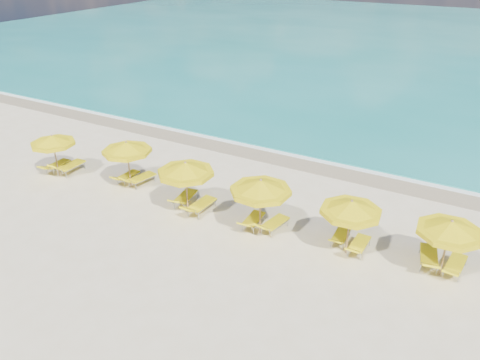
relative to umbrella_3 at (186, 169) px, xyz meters
The scene contains 24 objects.
ground_plane 2.76m from the umbrella_3, 15.27° to the left, with size 120.00×120.00×0.00m, color beige.
ocean 48.52m from the umbrella_3, 88.07° to the left, with size 120.00×80.00×0.30m, color #167C77.
wet_sand_band 8.30m from the umbrella_3, 78.26° to the left, with size 120.00×2.60×0.01m, color tan.
foam_line 9.06m from the umbrella_3, 79.32° to the left, with size 120.00×1.20×0.03m, color white.
whitecap_near 18.12m from the umbrella_3, 104.06° to the left, with size 14.00×0.36×0.05m, color white.
whitecap_far 26.36m from the umbrella_3, 68.50° to the left, with size 18.00×0.30×0.05m, color white.
umbrella_1 8.20m from the umbrella_3, behind, with size 2.65×2.65×2.29m.
umbrella_2 4.07m from the umbrella_3, 169.65° to the left, with size 2.59×2.59×2.45m.
umbrella_3 is the anchor object (origin of this frame).
umbrella_4 3.63m from the umbrella_3, ahead, with size 3.22×3.22×2.57m.
umbrella_5 7.27m from the umbrella_3, ahead, with size 2.95×2.95×2.41m.
umbrella_6 10.75m from the umbrella_3, ahead, with size 2.97×2.97×2.38m.
lounger_1_left 8.91m from the umbrella_3, behind, with size 0.65×1.83×0.66m.
lounger_1_right 8.08m from the umbrella_3, behind, with size 0.72×2.02×0.91m.
lounger_2_left 5.03m from the umbrella_3, 166.49° to the left, with size 0.60×1.70×0.64m.
lounger_2_right 4.30m from the umbrella_3, 162.81° to the left, with size 0.98×1.97×0.77m.
lounger_3_left 2.09m from the umbrella_3, 133.85° to the left, with size 0.93×2.02×0.80m.
lounger_3_right 2.03m from the umbrella_3, 31.52° to the left, with size 0.77×2.05×0.80m.
lounger_4_left 3.73m from the umbrella_3, ahead, with size 0.69×1.82×0.74m.
lounger_4_right 4.56m from the umbrella_3, ahead, with size 0.91×1.89×0.75m.
lounger_5_left 7.19m from the umbrella_3, ahead, with size 0.61×1.69×0.67m.
lounger_5_right 7.96m from the umbrella_3, ahead, with size 0.63×1.78×0.71m.
lounger_6_left 10.47m from the umbrella_3, ahead, with size 0.99×2.05×0.78m.
lounger_6_right 11.41m from the umbrella_3, ahead, with size 0.77×1.87×0.65m.
Camera 1 is at (9.40, -15.31, 10.94)m, focal length 35.00 mm.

